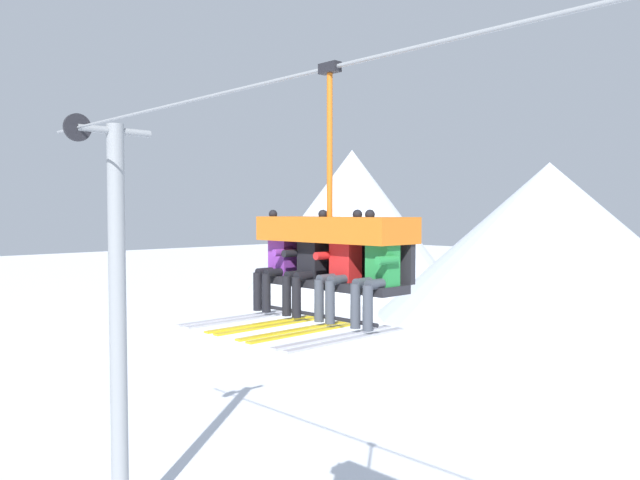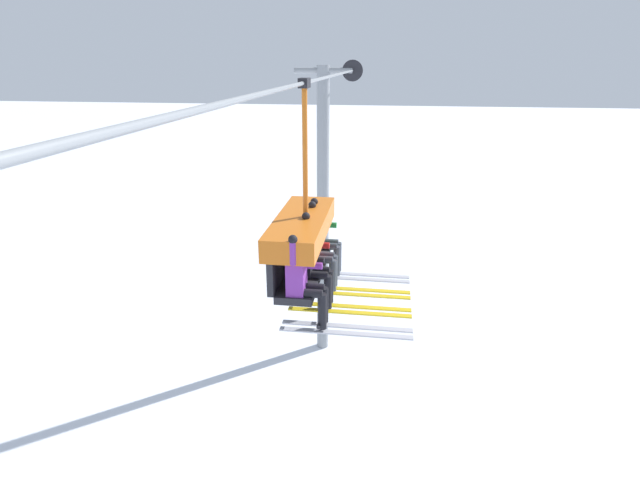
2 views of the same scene
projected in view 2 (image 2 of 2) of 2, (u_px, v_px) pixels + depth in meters
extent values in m
cylinder|color=gray|center=(323.00, 219.00, 14.99)|extent=(0.36, 0.36, 8.77)
cylinder|color=gray|center=(323.00, 71.00, 13.55)|extent=(0.16, 1.60, 0.16)
cylinder|color=black|center=(353.00, 71.00, 13.45)|extent=(0.08, 0.56, 0.56)
cylinder|color=gray|center=(308.00, 82.00, 6.50)|extent=(16.91, 0.05, 0.05)
cube|color=#232328|center=(306.00, 270.00, 7.13)|extent=(2.07, 0.48, 0.10)
cube|color=#232328|center=(287.00, 251.00, 7.08)|extent=(2.07, 0.08, 0.45)
cube|color=#D16619|center=(302.00, 226.00, 6.92)|extent=(2.11, 0.68, 0.30)
cylinder|color=black|center=(328.00, 292.00, 7.20)|extent=(2.07, 0.04, 0.04)
cylinder|color=#D16619|center=(305.00, 155.00, 6.57)|extent=(0.07, 0.07, 1.71)
cube|color=black|center=(304.00, 83.00, 6.26)|extent=(0.28, 0.12, 0.12)
cube|color=purple|center=(296.00, 273.00, 6.24)|extent=(0.32, 0.22, 0.52)
sphere|color=maroon|center=(296.00, 247.00, 6.12)|extent=(0.22, 0.22, 0.22)
ellipsoid|color=black|center=(304.00, 247.00, 6.10)|extent=(0.17, 0.04, 0.08)
cylinder|color=black|center=(309.00, 293.00, 6.21)|extent=(0.11, 0.34, 0.11)
cylinder|color=black|center=(311.00, 287.00, 6.37)|extent=(0.11, 0.34, 0.11)
cylinder|color=black|center=(322.00, 311.00, 6.27)|extent=(0.11, 0.11, 0.48)
cylinder|color=black|center=(324.00, 305.00, 6.43)|extent=(0.11, 0.11, 0.48)
cube|color=#B2B2BC|center=(345.00, 333.00, 6.33)|extent=(0.09, 1.70, 0.02)
cube|color=#B2B2BC|center=(347.00, 326.00, 6.49)|extent=(0.09, 1.70, 0.02)
cylinder|color=purple|center=(293.00, 253.00, 5.95)|extent=(0.09, 0.09, 0.30)
sphere|color=black|center=(293.00, 239.00, 5.89)|extent=(0.11, 0.11, 0.11)
cylinder|color=purple|center=(311.00, 265.00, 6.38)|extent=(0.09, 0.30, 0.09)
cube|color=black|center=(304.00, 257.00, 6.76)|extent=(0.32, 0.22, 0.52)
sphere|color=silver|center=(304.00, 232.00, 6.64)|extent=(0.22, 0.22, 0.22)
ellipsoid|color=black|center=(311.00, 232.00, 6.63)|extent=(0.17, 0.04, 0.08)
cylinder|color=black|center=(316.00, 275.00, 6.73)|extent=(0.11, 0.34, 0.11)
cylinder|color=black|center=(317.00, 270.00, 6.90)|extent=(0.11, 0.34, 0.11)
cylinder|color=black|center=(328.00, 292.00, 6.79)|extent=(0.11, 0.11, 0.48)
cylinder|color=black|center=(329.00, 286.00, 6.96)|extent=(0.11, 0.11, 0.48)
cube|color=gold|center=(349.00, 312.00, 6.85)|extent=(0.09, 1.70, 0.02)
cube|color=gold|center=(350.00, 306.00, 7.02)|extent=(0.09, 1.70, 0.02)
cylinder|color=black|center=(313.00, 260.00, 6.56)|extent=(0.09, 0.30, 0.09)
cylinder|color=black|center=(306.00, 228.00, 6.82)|extent=(0.09, 0.09, 0.30)
sphere|color=black|center=(306.00, 216.00, 6.76)|extent=(0.11, 0.11, 0.11)
cube|color=red|center=(311.00, 243.00, 7.29)|extent=(0.32, 0.22, 0.52)
sphere|color=black|center=(310.00, 219.00, 7.16)|extent=(0.22, 0.22, 0.22)
ellipsoid|color=black|center=(317.00, 220.00, 7.15)|extent=(0.17, 0.04, 0.08)
cylinder|color=#3D424C|center=(321.00, 260.00, 7.26)|extent=(0.11, 0.34, 0.11)
cylinder|color=#3D424C|center=(323.00, 255.00, 7.42)|extent=(0.11, 0.34, 0.11)
cylinder|color=#3D424C|center=(333.00, 275.00, 7.32)|extent=(0.11, 0.11, 0.48)
cylinder|color=#3D424C|center=(334.00, 271.00, 7.48)|extent=(0.11, 0.11, 0.48)
cube|color=gold|center=(352.00, 294.00, 7.38)|extent=(0.09, 1.70, 0.02)
cube|color=gold|center=(353.00, 289.00, 7.54)|extent=(0.09, 1.70, 0.02)
cylinder|color=red|center=(319.00, 245.00, 7.08)|extent=(0.09, 0.30, 0.09)
cylinder|color=red|center=(312.00, 216.00, 7.34)|extent=(0.09, 0.09, 0.30)
sphere|color=black|center=(312.00, 205.00, 7.28)|extent=(0.11, 0.11, 0.11)
cube|color=#23843D|center=(316.00, 231.00, 7.81)|extent=(0.32, 0.22, 0.52)
sphere|color=silver|center=(316.00, 209.00, 7.69)|extent=(0.22, 0.22, 0.22)
ellipsoid|color=black|center=(323.00, 209.00, 7.68)|extent=(0.17, 0.04, 0.08)
cylinder|color=#3D424C|center=(326.00, 246.00, 7.78)|extent=(0.11, 0.34, 0.11)
cylinder|color=#3D424C|center=(328.00, 242.00, 7.95)|extent=(0.11, 0.34, 0.11)
cylinder|color=#3D424C|center=(337.00, 261.00, 7.84)|extent=(0.11, 0.11, 0.48)
cylinder|color=#3D424C|center=(338.00, 257.00, 8.00)|extent=(0.11, 0.11, 0.48)
cube|color=#B2B2BC|center=(355.00, 279.00, 7.90)|extent=(0.09, 1.70, 0.02)
cube|color=#B2B2BC|center=(356.00, 274.00, 8.06)|extent=(0.09, 1.70, 0.02)
cylinder|color=#23843D|center=(314.00, 213.00, 7.52)|extent=(0.09, 0.09, 0.30)
sphere|color=black|center=(314.00, 202.00, 7.46)|extent=(0.11, 0.11, 0.11)
cylinder|color=#23843D|center=(327.00, 225.00, 7.95)|extent=(0.09, 0.30, 0.09)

